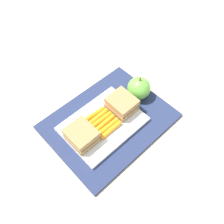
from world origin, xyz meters
The scene contains 7 objects.
ground_plane centered at (0.00, 0.00, 0.00)m, with size 2.40×2.40×0.00m, color #B7AD99.
lunchbag_mat centered at (0.00, 0.00, 0.01)m, with size 0.36×0.28×0.01m, color navy.
food_tray centered at (-0.03, 0.00, 0.02)m, with size 0.23×0.17×0.01m, color white.
sandwich_half_left centered at (-0.10, 0.00, 0.04)m, with size 0.07×0.08×0.04m.
sandwich_half_right centered at (0.05, 0.00, 0.04)m, with size 0.07×0.08×0.04m.
carrot_sticks_bundle centered at (-0.02, 0.00, 0.03)m, with size 0.08×0.09×0.02m.
apple centered at (0.13, 0.01, 0.05)m, with size 0.07×0.07×0.08m.
Camera 1 is at (-0.27, -0.30, 0.64)m, focal length 39.56 mm.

